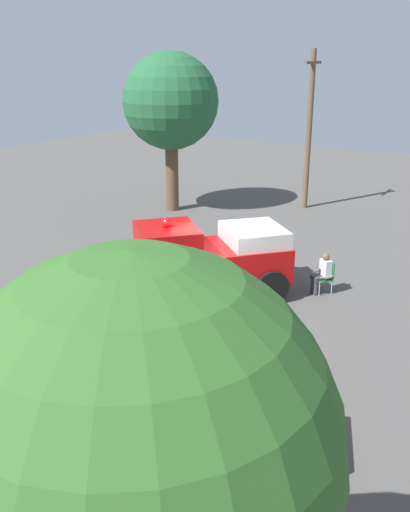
% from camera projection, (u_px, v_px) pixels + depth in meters
% --- Properties ---
extents(ground_plane, '(60.00, 60.00, 0.00)m').
position_uv_depth(ground_plane, '(223.00, 298.00, 17.09)').
color(ground_plane, '#514F4C').
extents(vintage_fire_truck, '(5.55, 5.91, 2.59)m').
position_uv_depth(vintage_fire_truck, '(197.00, 261.00, 16.73)').
color(vintage_fire_truck, black).
rests_on(vintage_fire_truck, ground).
extents(classic_hot_rod, '(4.73, 3.32, 1.46)m').
position_uv_depth(classic_hot_rod, '(203.00, 413.00, 10.36)').
color(classic_hot_rod, black).
rests_on(classic_hot_rod, ground).
extents(lawn_chair_near_truck, '(0.69, 0.69, 1.02)m').
position_uv_depth(lawn_chair_near_truck, '(326.00, 275.00, 17.30)').
color(lawn_chair_near_truck, '#B7BABF').
rests_on(lawn_chair_near_truck, ground).
extents(lawn_chair_by_car, '(0.56, 0.55, 1.02)m').
position_uv_depth(lawn_chair_by_car, '(280.00, 258.00, 18.72)').
color(lawn_chair_by_car, '#B7BABF').
rests_on(lawn_chair_by_car, ground).
extents(lawn_chair_spare, '(0.68, 0.68, 1.02)m').
position_uv_depth(lawn_chair_spare, '(193.00, 343.00, 13.19)').
color(lawn_chair_spare, '#B7BABF').
rests_on(lawn_chair_spare, ground).
extents(spectator_seated, '(0.62, 0.65, 1.29)m').
position_uv_depth(spectator_seated, '(322.00, 272.00, 17.23)').
color(spectator_seated, '#383842').
rests_on(spectator_seated, ground).
extents(spectator_standing, '(0.35, 0.65, 1.68)m').
position_uv_depth(spectator_standing, '(105.00, 317.00, 13.63)').
color(spectator_standing, '#2D334C').
rests_on(spectator_standing, ground).
extents(oak_tree_right, '(3.40, 3.40, 5.66)m').
position_uv_depth(oak_tree_right, '(139.00, 449.00, 4.62)').
color(oak_tree_right, brown).
rests_on(oak_tree_right, ground).
extents(oak_tree_distant, '(4.34, 4.34, 7.22)m').
position_uv_depth(oak_tree_distant, '(171.00, 102.00, 25.18)').
color(oak_tree_distant, brown).
rests_on(oak_tree_distant, ground).
extents(utility_pole, '(0.26, 1.70, 7.29)m').
position_uv_depth(utility_pole, '(309.00, 128.00, 25.99)').
color(utility_pole, brown).
rests_on(utility_pole, ground).
extents(traffic_cone, '(0.40, 0.40, 0.64)m').
position_uv_depth(traffic_cone, '(237.00, 242.00, 21.18)').
color(traffic_cone, orange).
rests_on(traffic_cone, ground).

